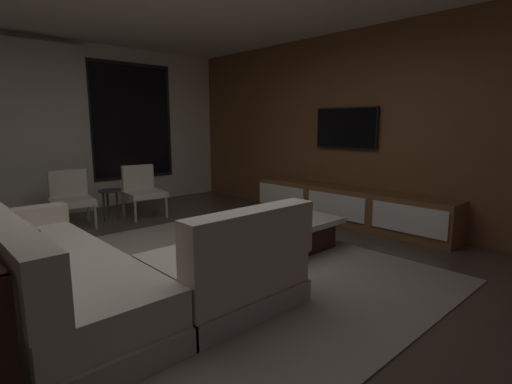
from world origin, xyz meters
TOP-DOWN VIEW (x-y plane):
  - floor at (0.00, 0.00)m, footprint 9.20×9.20m
  - back_wall_with_window at (-0.06, 3.62)m, footprint 6.60×0.30m
  - media_wall at (3.06, 0.00)m, footprint 0.12×7.80m
  - area_rug at (0.35, -0.10)m, footprint 3.20×3.80m
  - sectional_couch at (-0.81, -0.13)m, footprint 1.98×2.50m
  - coffee_table at (1.25, 0.02)m, footprint 1.16×1.16m
  - book_stack_on_coffee_table at (1.46, 0.13)m, footprint 0.26×0.20m
  - accent_chair_near_window at (0.88, 2.50)m, footprint 0.59×0.61m
  - accent_chair_by_curtain at (-0.13, 2.59)m, footprint 0.62×0.64m
  - side_stool at (0.40, 2.56)m, footprint 0.32×0.32m
  - media_console at (2.77, 0.05)m, footprint 0.46×3.10m
  - mounted_tv at (2.95, 0.25)m, footprint 0.05×1.01m

SIDE VIEW (x-z plane):
  - floor at x=0.00m, z-range 0.00..0.00m
  - area_rug at x=0.35m, z-range 0.00..0.01m
  - coffee_table at x=1.25m, z-range 0.01..0.37m
  - media_console at x=2.77m, z-range -0.01..0.51m
  - sectional_couch at x=-0.81m, z-range -0.12..0.70m
  - side_stool at x=0.40m, z-range 0.14..0.60m
  - book_stack_on_coffee_table at x=1.46m, z-range 0.36..0.41m
  - accent_chair_near_window at x=0.88m, z-range 0.04..0.82m
  - accent_chair_by_curtain at x=-0.13m, z-range 0.04..0.82m
  - back_wall_with_window at x=-0.06m, z-range -0.01..2.69m
  - media_wall at x=3.06m, z-range 0.00..2.70m
  - mounted_tv at x=2.95m, z-range 1.06..1.64m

